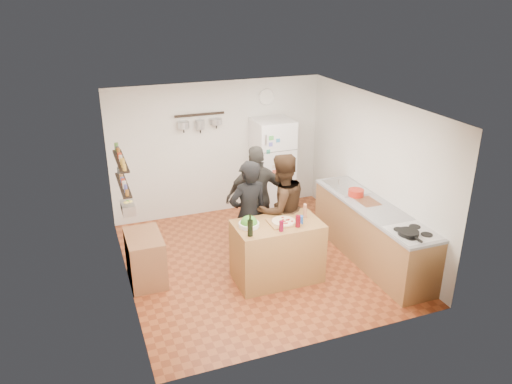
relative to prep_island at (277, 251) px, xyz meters
name	(u,v)px	position (x,y,z in m)	size (l,w,h in m)	color
room_shell	(250,180)	(-0.08, 0.95, 0.79)	(4.20, 4.20, 4.20)	brown
prep_island	(277,251)	(0.00, 0.00, 0.00)	(1.25, 0.72, 0.91)	#A7723D
pizza_board	(283,222)	(0.08, -0.02, 0.47)	(0.42, 0.34, 0.02)	olive
pizza	(284,221)	(0.08, -0.02, 0.48)	(0.34, 0.34, 0.02)	beige
salad_bowl	(249,225)	(-0.42, 0.05, 0.48)	(0.29, 0.29, 0.06)	silver
wine_bottle	(250,228)	(-0.50, -0.22, 0.57)	(0.08, 0.08, 0.23)	black
wine_glass_near	(281,226)	(-0.05, -0.24, 0.53)	(0.06, 0.06, 0.15)	#5E081F
wine_glass_far	(298,221)	(0.22, -0.20, 0.54)	(0.07, 0.07, 0.17)	#560711
pepper_mill	(305,212)	(0.45, 0.05, 0.54)	(0.05, 0.05, 0.17)	#9A6040
salt_canister	(301,220)	(0.30, -0.12, 0.51)	(0.07, 0.07, 0.12)	#1B4597
person_left	(248,215)	(-0.27, 0.49, 0.41)	(0.63, 0.41, 1.73)	black
person_center	(281,209)	(0.26, 0.49, 0.43)	(0.86, 0.67, 1.77)	black
person_back	(257,198)	(0.09, 1.07, 0.42)	(1.02, 0.42, 1.74)	#2C2A27
counter_run	(372,233)	(1.62, 0.02, -0.01)	(0.63, 2.63, 0.90)	#9E7042
stove_top	(413,233)	(1.62, -0.93, 0.46)	(0.60, 0.62, 0.02)	white
skillet	(408,233)	(1.52, -0.96, 0.49)	(0.28, 0.28, 0.05)	black
sink	(346,187)	(1.62, 0.87, 0.46)	(0.50, 0.80, 0.03)	silver
cutting_board	(368,202)	(1.62, 0.20, 0.46)	(0.30, 0.40, 0.02)	brown
red_bowl	(356,193)	(1.57, 0.48, 0.52)	(0.25, 0.25, 0.11)	#B02214
fridge	(272,166)	(0.87, 2.32, 0.45)	(0.70, 0.68, 1.80)	white
wall_clock	(266,97)	(0.87, 2.65, 1.69)	(0.30, 0.30, 0.03)	silver
spice_shelf_lower	(123,185)	(-2.01, 0.77, 1.04)	(0.12, 1.00, 0.03)	black
spice_shelf_upper	(121,161)	(-2.01, 0.77, 1.40)	(0.12, 1.00, 0.03)	black
produce_basket	(128,207)	(-1.98, 0.77, 0.69)	(0.18, 0.35, 0.14)	silver
side_table	(145,258)	(-1.82, 0.64, -0.09)	(0.50, 0.80, 0.73)	#8F5F3C
pot_rack	(200,115)	(-0.43, 2.57, 1.49)	(0.90, 0.04, 0.04)	black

